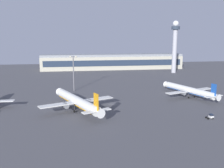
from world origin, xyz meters
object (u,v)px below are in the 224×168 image
at_px(airplane_far_stand, 189,90).
at_px(pushback_tug, 211,116).
at_px(apron_light_west, 74,71).
at_px(airplane_terminal_side, 77,101).
at_px(control_tower, 175,44).

xyz_separation_m(airplane_far_stand, pushback_tug, (-8.17, -37.98, -3.03)).
xyz_separation_m(pushback_tug, apron_light_west, (-58.42, 66.00, 12.17)).
bearing_deg(pushback_tug, apron_light_west, -141.40).
relative_size(airplane_terminal_side, pushback_tug, 14.26).
height_order(control_tower, pushback_tug, control_tower).
xyz_separation_m(airplane_terminal_side, airplane_far_stand, (64.96, 17.30, -0.51)).
xyz_separation_m(airplane_terminal_side, pushback_tug, (56.79, -20.68, -3.53)).
distance_m(airplane_terminal_side, apron_light_west, 46.17).
distance_m(airplane_far_stand, apron_light_west, 72.82).
bearing_deg(airplane_far_stand, apron_light_west, 138.45).
relative_size(control_tower, apron_light_west, 2.19).
relative_size(pushback_tug, apron_light_west, 0.14).
bearing_deg(control_tower, pushback_tug, -105.99).
distance_m(airplane_far_stand, pushback_tug, 38.96).
relative_size(airplane_far_stand, apron_light_west, 1.79).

